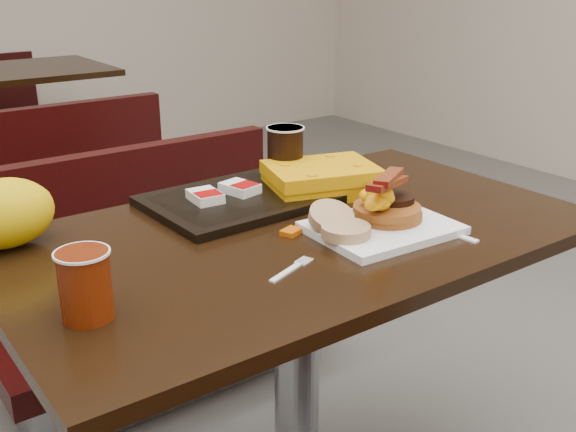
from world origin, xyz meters
TOP-DOWN VIEW (x-y plane):
  - table_near at (0.00, 0.00)m, footprint 1.20×0.70m
  - bench_near_n at (0.00, 0.70)m, footprint 1.00×0.46m
  - bench_far_s at (0.00, 1.90)m, footprint 1.00×0.46m
  - platter at (0.13, -0.11)m, footprint 0.29×0.23m
  - pancake_stack at (0.16, -0.09)m, footprint 0.18×0.18m
  - sausage_patty at (0.19, -0.08)m, footprint 0.09×0.09m
  - scrambled_eggs at (0.13, -0.10)m, footprint 0.10×0.09m
  - bacon_strips at (0.14, -0.11)m, footprint 0.19×0.14m
  - muffin_bottom at (0.03, -0.12)m, footprint 0.11×0.11m
  - muffin_top at (0.03, -0.06)m, footprint 0.11×0.11m
  - coffee_cup_near at (-0.48, -0.11)m, footprint 0.09×0.09m
  - fork at (-0.14, -0.16)m, footprint 0.12×0.06m
  - knife at (0.23, -0.17)m, footprint 0.03×0.18m
  - condiment_syrup at (-0.03, -0.01)m, footprint 0.05×0.04m
  - condiment_ketchup at (0.05, 0.11)m, footprint 0.04×0.04m
  - tray at (-0.00, 0.20)m, footprint 0.42×0.31m
  - hashbrown_sleeve_left at (-0.09, 0.21)m, footprint 0.07×0.09m
  - hashbrown_sleeve_right at (-0.00, 0.22)m, footprint 0.08×0.09m
  - coffee_cup_far at (0.16, 0.27)m, footprint 0.10×0.10m
  - clamshell at (0.18, 0.16)m, footprint 0.29×0.25m
  - paper_bag at (-0.50, 0.26)m, footprint 0.22×0.18m

SIDE VIEW (x-z plane):
  - bench_near_n at x=0.00m, z-range 0.00..0.72m
  - bench_far_s at x=0.00m, z-range 0.00..0.72m
  - table_near at x=0.00m, z-range 0.00..0.75m
  - fork at x=-0.14m, z-range 0.75..0.75m
  - knife at x=0.23m, z-range 0.75..0.75m
  - condiment_ketchup at x=0.05m, z-range 0.75..0.76m
  - condiment_syrup at x=-0.03m, z-range 0.75..0.76m
  - platter at x=0.13m, z-range 0.75..0.77m
  - tray at x=0.00m, z-range 0.75..0.77m
  - muffin_bottom at x=0.03m, z-range 0.77..0.79m
  - hashbrown_sleeve_left at x=-0.09m, z-range 0.77..0.79m
  - hashbrown_sleeve_right at x=0.00m, z-range 0.77..0.79m
  - pancake_stack at x=0.16m, z-range 0.77..0.80m
  - clamshell at x=0.18m, z-range 0.75..0.82m
  - muffin_top at x=0.03m, z-range 0.76..0.81m
  - sausage_patty at x=0.19m, z-range 0.80..0.81m
  - coffee_cup_near at x=-0.48m, z-range 0.75..0.86m
  - paper_bag at x=-0.50m, z-range 0.75..0.88m
  - scrambled_eggs at x=0.13m, z-range 0.80..0.85m
  - coffee_cup_far at x=0.16m, z-range 0.77..0.89m
  - bacon_strips at x=0.14m, z-range 0.85..0.86m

